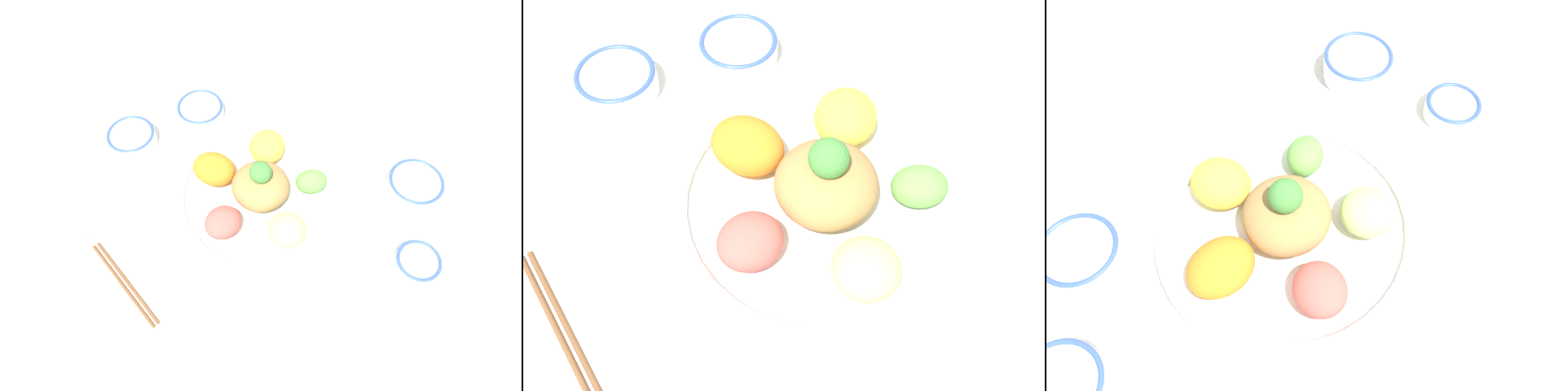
{
  "view_description": "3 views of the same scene",
  "coord_description": "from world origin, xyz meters",
  "views": [
    {
      "loc": [
        -0.33,
        0.32,
        0.79
      ],
      "look_at": [
        0.01,
        0.05,
        0.09
      ],
      "focal_mm": 30.0,
      "sensor_mm": 36.0,
      "label": 1
    },
    {
      "loc": [
        -0.26,
        0.26,
        0.61
      ],
      "look_at": [
        0.06,
        0.07,
        0.05
      ],
      "focal_mm": 42.0,
      "sensor_mm": 36.0,
      "label": 2
    },
    {
      "loc": [
        0.1,
        0.34,
        0.63
      ],
      "look_at": [
        0.01,
        0.02,
        0.09
      ],
      "focal_mm": 35.0,
      "sensor_mm": 36.0,
      "label": 3
    }
  ],
  "objects": [
    {
      "name": "ground_plane",
      "position": [
        0.0,
        0.0,
        0.0
      ],
      "size": [
        2.4,
        2.4,
        0.0
      ],
      "primitive_type": "plane",
      "color": "silver"
    },
    {
      "name": "salad_platter",
      "position": [
        0.04,
        0.03,
        0.03
      ],
      "size": [
        0.36,
        0.36,
        0.13
      ],
      "color": "white",
      "rests_on": "ground_plane"
    },
    {
      "name": "sauce_bowl_red",
      "position": [
        -0.26,
        -0.12,
        0.02
      ],
      "size": [
        0.09,
        0.09,
        0.03
      ],
      "color": "white",
      "rests_on": "ground_plane"
    },
    {
      "name": "rice_bowl_blue",
      "position": [
        0.31,
        -0.01,
        0.02
      ],
      "size": [
        0.11,
        0.11,
        0.03
      ],
      "color": "white",
      "rests_on": "ground_plane"
    },
    {
      "name": "sauce_bowl_dark",
      "position": [
        0.34,
        0.16,
        0.02
      ],
      "size": [
        0.11,
        0.11,
        0.04
      ],
      "color": "white",
      "rests_on": "ground_plane"
    },
    {
      "name": "rice_bowl_plain",
      "position": [
        -0.15,
        -0.24,
        0.03
      ],
      "size": [
        0.11,
        0.11,
        0.05
      ],
      "color": "white",
      "rests_on": "ground_plane"
    },
    {
      "name": "chopsticks_pair_near",
      "position": [
        0.05,
        0.34,
        0.0
      ],
      "size": [
        0.21,
        0.03,
        0.01
      ],
      "rotation": [
        0.0,
        0.0,
        3.2
      ],
      "color": "brown",
      "rests_on": "ground_plane"
    },
    {
      "name": "serving_spoon_main",
      "position": [
        0.26,
        0.35,
        0.0
      ],
      "size": [
        0.13,
        0.04,
        0.01
      ],
      "rotation": [
        0.0,
        0.0,
        3.1
      ],
      "color": "silver",
      "rests_on": "ground_plane"
    }
  ]
}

